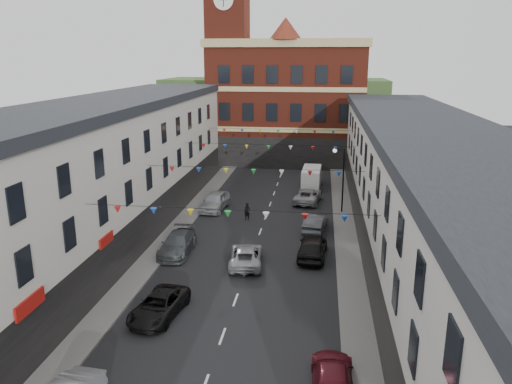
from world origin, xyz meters
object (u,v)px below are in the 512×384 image
at_px(car_right_c, 332,377).
at_px(white_van, 311,178).
at_px(car_left_e, 215,201).
at_px(car_left_d, 177,244).
at_px(street_lamp, 341,172).
at_px(car_right_e, 315,222).
at_px(car_left_c, 159,306).
at_px(car_right_f, 308,196).
at_px(moving_car, 246,255).
at_px(pedestrian, 247,211).
at_px(car_right_d, 312,247).

distance_m(car_right_c, white_van, 34.48).
bearing_deg(car_left_e, car_left_d, -86.98).
bearing_deg(street_lamp, car_right_e, -112.27).
bearing_deg(car_left_c, car_right_f, 80.08).
distance_m(moving_car, white_van, 21.92).
height_order(street_lamp, car_right_c, street_lamp).
distance_m(street_lamp, car_left_c, 23.15).
bearing_deg(moving_car, pedestrian, -87.67).
height_order(car_left_e, car_right_e, car_left_e).
bearing_deg(car_left_e, pedestrian, -31.29).
xyz_separation_m(car_left_e, car_right_d, (9.30, -10.48, -0.02)).
xyz_separation_m(car_left_d, car_right_d, (9.77, 0.41, 0.08)).
height_order(car_left_c, car_left_e, car_left_e).
height_order(moving_car, pedestrian, pedestrian).
height_order(car_right_e, pedestrian, pedestrian).
relative_size(car_right_f, moving_car, 1.06).
relative_size(moving_car, white_van, 0.96).
height_order(car_left_d, car_right_d, car_right_d).
relative_size(car_left_c, car_left_d, 0.92).
bearing_deg(car_right_c, car_left_d, -52.67).
bearing_deg(car_right_f, car_left_e, 29.76).
relative_size(car_right_c, car_right_e, 1.02).
bearing_deg(moving_car, car_right_e, -126.84).
height_order(car_right_c, car_right_f, car_right_f).
bearing_deg(street_lamp, white_van, 107.33).
xyz_separation_m(street_lamp, moving_car, (-6.71, -12.74, -3.25)).
height_order(car_right_d, car_right_f, car_right_d).
relative_size(car_right_e, car_right_f, 0.89).
bearing_deg(street_lamp, car_right_d, -101.38).
bearing_deg(white_van, moving_car, -98.08).
xyz_separation_m(car_right_c, white_van, (-1.70, 34.43, 0.44)).
relative_size(car_right_e, white_van, 0.90).
height_order(car_left_d, pedestrian, pedestrian).
height_order(street_lamp, car_right_f, street_lamp).
distance_m(moving_car, pedestrian, 9.81).
xyz_separation_m(car_left_e, pedestrian, (3.42, -2.56, -0.06)).
bearing_deg(white_van, car_left_d, -112.23).
distance_m(car_right_f, pedestrian, 7.98).
height_order(car_right_e, white_van, white_van).
distance_m(car_left_c, moving_car, 8.53).
bearing_deg(car_right_c, pedestrian, -72.84).
xyz_separation_m(street_lamp, car_left_e, (-11.50, -0.47, -3.08)).
bearing_deg(car_right_d, car_right_c, 98.45).
bearing_deg(car_left_d, car_left_c, -80.96).
bearing_deg(car_right_d, moving_car, 25.67).
bearing_deg(car_right_e, car_right_c, 100.86).
bearing_deg(white_van, car_right_e, -84.94).
distance_m(car_right_e, pedestrian, 6.34).
bearing_deg(car_right_f, car_left_d, 65.20).
relative_size(car_left_c, car_right_d, 0.98).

